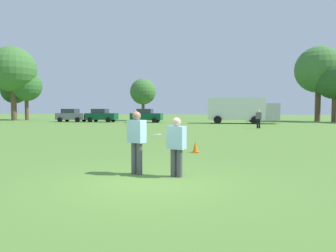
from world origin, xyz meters
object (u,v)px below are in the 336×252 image
bystander_far_jogger (259,118)px  box_truck (241,109)px  parked_car_center (146,115)px  bystander_field_marshal (135,116)px  traffic_cone (196,147)px  parked_car_near_left (72,115)px  player_thrower (137,139)px  frisbee (158,135)px  player_defender (177,144)px  parked_car_mid_left (101,115)px

bystander_far_jogger → box_truck: bearing=96.8°
parked_car_center → bystander_field_marshal: bearing=-86.9°
traffic_cone → bystander_field_marshal: bystander_field_marshal is taller
parked_car_near_left → bystander_far_jogger: (24.17, -9.98, 0.04)m
player_thrower → parked_car_center: 32.88m
player_thrower → frisbee: size_ratio=6.43×
player_defender → frisbee: player_defender is taller
frisbee → parked_car_mid_left: parked_car_mid_left is taller
player_defender → parked_car_mid_left: size_ratio=0.38×
traffic_cone → box_truck: box_truck is taller
traffic_cone → frisbee: bearing=-97.2°
traffic_cone → parked_car_center: (-9.20, 27.34, 0.69)m
bystander_far_jogger → player_thrower: bearing=-104.4°
traffic_cone → parked_car_near_left: 33.53m
parked_car_mid_left → traffic_cone: bearing=-60.3°
player_defender → traffic_cone: player_defender is taller
box_truck → bystander_field_marshal: 13.17m
frisbee → parked_car_mid_left: 35.26m
frisbee → parked_car_mid_left: bearing=115.1°
box_truck → frisbee: bearing=-96.9°
player_thrower → parked_car_center: (-7.98, 31.90, -0.06)m
parked_car_mid_left → parked_car_center: bearing=0.7°
parked_car_near_left → bystander_field_marshal: (10.98, -5.82, 0.04)m
player_defender → frisbee: (-0.51, 0.01, 0.24)m
player_thrower → traffic_cone: bearing=75.0°
player_defender → parked_car_mid_left: (-15.48, 31.94, 0.03)m
traffic_cone → parked_car_near_left: parked_car_near_left is taller
parked_car_mid_left → bystander_far_jogger: (19.87, -10.23, 0.04)m
frisbee → bystander_far_jogger: size_ratio=0.16×
parked_car_mid_left → bystander_field_marshal: (6.68, -6.07, 0.04)m
parked_car_center → bystander_far_jogger: bearing=-37.3°
bystander_field_marshal → player_thrower: bearing=-73.4°
parked_car_center → bystander_far_jogger: parked_car_center is taller
player_thrower → bystander_far_jogger: bearing=75.6°
box_truck → parked_car_center: bearing=175.8°
bystander_far_jogger → parked_car_center: bearing=142.7°
parked_car_center → bystander_far_jogger: 17.00m
parked_car_near_left → parked_car_mid_left: size_ratio=1.00×
player_defender → box_truck: box_truck is taller
player_thrower → frisbee: 0.65m
frisbee → parked_car_near_left: size_ratio=0.06×
parked_car_mid_left → box_truck: bearing=-2.6°
parked_car_mid_left → box_truck: box_truck is taller
traffic_cone → parked_car_near_left: bearing=126.3°
parked_car_near_left → bystander_field_marshal: 12.43m
parked_car_center → bystander_field_marshal: size_ratio=2.45×
traffic_cone → bystander_field_marshal: (-8.87, 21.19, 0.74)m
traffic_cone → bystander_far_jogger: (4.32, 17.03, 0.74)m
player_defender → parked_car_center: parked_car_center is taller
player_thrower → bystander_far_jogger: size_ratio=1.02×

